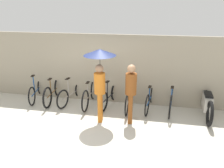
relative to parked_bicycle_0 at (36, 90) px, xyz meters
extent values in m
plane|color=beige|center=(2.39, -1.81, -0.36)|extent=(30.00, 30.00, 0.00)
cube|color=gray|center=(2.39, 0.35, 0.84)|extent=(13.84, 0.12, 2.38)
torus|color=black|center=(-0.10, 0.49, -0.02)|extent=(0.18, 0.66, 0.66)
torus|color=black|center=(0.11, -0.51, -0.02)|extent=(0.18, 0.66, 0.66)
cylinder|color=#19478C|center=(0.00, -0.01, -0.02)|extent=(0.24, 1.01, 0.04)
cylinder|color=#19478C|center=(0.04, -0.18, 0.28)|extent=(0.04, 0.04, 0.61)
cube|color=black|center=(0.04, -0.18, 0.60)|extent=(0.13, 0.21, 0.03)
cylinder|color=#19478C|center=(-0.10, 0.49, 0.32)|extent=(0.04, 0.04, 0.69)
cylinder|color=#19478C|center=(-0.10, 0.49, 0.66)|extent=(0.44, 0.12, 0.03)
torus|color=black|center=(0.64, 0.47, 0.01)|extent=(0.12, 0.74, 0.73)
torus|color=black|center=(0.72, -0.59, 0.01)|extent=(0.12, 0.74, 0.73)
cylinder|color=brown|center=(0.68, -0.06, 0.01)|extent=(0.12, 1.06, 0.04)
cylinder|color=brown|center=(0.70, -0.25, 0.27)|extent=(0.04, 0.04, 0.52)
cube|color=black|center=(0.70, -0.25, 0.55)|extent=(0.11, 0.21, 0.03)
cylinder|color=brown|center=(0.64, 0.47, 0.34)|extent=(0.04, 0.04, 0.65)
cylinder|color=brown|center=(0.64, 0.47, 0.66)|extent=(0.44, 0.06, 0.03)
torus|color=black|center=(1.49, 0.53, -0.03)|extent=(0.20, 0.65, 0.66)
torus|color=black|center=(1.24, -0.54, -0.03)|extent=(0.20, 0.65, 0.66)
cylinder|color=#A59E93|center=(1.36, -0.01, -0.03)|extent=(0.28, 1.08, 0.04)
cylinder|color=#A59E93|center=(1.32, -0.20, 0.27)|extent=(0.04, 0.04, 0.60)
cube|color=black|center=(1.32, -0.20, 0.59)|extent=(0.13, 0.21, 0.03)
cylinder|color=#A59E93|center=(1.49, 0.53, 0.32)|extent=(0.04, 0.04, 0.69)
cylinder|color=#A59E93|center=(1.49, 0.53, 0.66)|extent=(0.44, 0.12, 0.03)
torus|color=black|center=(2.04, 0.43, 0.01)|extent=(0.06, 0.73, 0.73)
torus|color=black|center=(2.05, -0.62, 0.01)|extent=(0.06, 0.73, 0.73)
cylinder|color=#A59E93|center=(2.05, -0.09, 0.01)|extent=(0.04, 1.06, 0.04)
cylinder|color=#A59E93|center=(2.05, -0.28, 0.26)|extent=(0.04, 0.04, 0.50)
cube|color=black|center=(2.05, -0.28, 0.52)|extent=(0.09, 0.20, 0.03)
cylinder|color=#A59E93|center=(2.04, 0.43, 0.30)|extent=(0.04, 0.04, 0.59)
cylinder|color=#A59E93|center=(2.04, 0.43, 0.60)|extent=(0.44, 0.03, 0.03)
torus|color=black|center=(2.83, 0.46, -0.02)|extent=(0.20, 0.67, 0.67)
torus|color=black|center=(2.63, -0.51, -0.02)|extent=(0.20, 0.67, 0.67)
cylinder|color=black|center=(2.73, -0.02, -0.02)|extent=(0.24, 0.98, 0.04)
cylinder|color=black|center=(2.69, -0.19, 0.27)|extent=(0.04, 0.04, 0.58)
cube|color=black|center=(2.69, -0.19, 0.57)|extent=(0.13, 0.21, 0.03)
cylinder|color=black|center=(2.83, 0.46, 0.33)|extent=(0.04, 0.04, 0.71)
cylinder|color=black|center=(2.83, 0.46, 0.69)|extent=(0.44, 0.12, 0.03)
torus|color=black|center=(3.42, 0.44, 0.00)|extent=(0.05, 0.72, 0.72)
torus|color=black|center=(3.40, -0.66, 0.00)|extent=(0.05, 0.72, 0.72)
cylinder|color=#A59E93|center=(3.41, -0.11, 0.00)|extent=(0.05, 1.10, 0.04)
cylinder|color=#A59E93|center=(3.41, -0.30, 0.25)|extent=(0.04, 0.04, 0.49)
cube|color=black|center=(3.41, -0.30, 0.51)|extent=(0.09, 0.20, 0.03)
cylinder|color=#A59E93|center=(3.42, 0.44, 0.32)|extent=(0.04, 0.04, 0.63)
cylinder|color=#A59E93|center=(3.42, 0.44, 0.64)|extent=(0.44, 0.04, 0.03)
torus|color=black|center=(4.16, 0.50, -0.01)|extent=(0.14, 0.70, 0.70)
torus|color=black|center=(4.02, -0.54, -0.01)|extent=(0.14, 0.70, 0.70)
cylinder|color=#19478C|center=(4.09, -0.02, -0.01)|extent=(0.18, 1.04, 0.04)
cylinder|color=#19478C|center=(4.07, -0.20, 0.23)|extent=(0.04, 0.04, 0.48)
cube|color=black|center=(4.07, -0.20, 0.49)|extent=(0.12, 0.21, 0.03)
cylinder|color=#19478C|center=(4.16, 0.50, 0.29)|extent=(0.04, 0.04, 0.60)
cylinder|color=#19478C|center=(4.16, 0.50, 0.59)|extent=(0.44, 0.09, 0.03)
torus|color=black|center=(4.84, 0.47, 0.01)|extent=(0.13, 0.74, 0.74)
torus|color=black|center=(4.71, -0.57, 0.01)|extent=(0.13, 0.74, 0.74)
cylinder|color=#19478C|center=(4.77, -0.05, 0.01)|extent=(0.16, 1.05, 0.04)
cylinder|color=#19478C|center=(4.75, -0.23, 0.27)|extent=(0.04, 0.04, 0.51)
cube|color=black|center=(4.75, -0.23, 0.53)|extent=(0.11, 0.21, 0.03)
cylinder|color=#19478C|center=(4.84, 0.47, 0.32)|extent=(0.04, 0.04, 0.62)
cylinder|color=#19478C|center=(4.84, 0.47, 0.63)|extent=(0.44, 0.08, 0.03)
cylinder|color=#C66B1E|center=(2.68, -1.20, 0.09)|extent=(0.13, 0.13, 0.89)
cylinder|color=#C66B1E|center=(2.66, -1.02, 0.09)|extent=(0.13, 0.13, 0.89)
cylinder|color=#C66B1E|center=(2.67, -1.11, 0.83)|extent=(0.32, 0.32, 0.60)
sphere|color=#997051|center=(2.67, -1.11, 1.27)|extent=(0.23, 0.23, 0.23)
cylinder|color=#332D28|center=(2.65, -0.98, 1.24)|extent=(0.02, 0.02, 0.74)
cone|color=#19234C|center=(2.65, -0.98, 1.70)|extent=(0.92, 0.92, 0.18)
cylinder|color=brown|center=(3.56, -1.11, 0.09)|extent=(0.13, 0.13, 0.90)
cylinder|color=brown|center=(3.54, -0.94, 0.09)|extent=(0.13, 0.13, 0.90)
cylinder|color=brown|center=(3.55, -1.02, 0.84)|extent=(0.32, 0.32, 0.61)
sphere|color=tan|center=(3.55, -1.02, 1.28)|extent=(0.23, 0.23, 0.23)
torus|color=black|center=(5.89, 0.51, 0.02)|extent=(0.15, 0.75, 0.75)
torus|color=black|center=(5.79, -0.79, 0.02)|extent=(0.15, 0.75, 0.75)
cube|color=#ADA89E|center=(5.84, -0.14, 0.10)|extent=(0.30, 0.73, 0.44)
cube|color=black|center=(5.84, -0.14, 0.35)|extent=(0.26, 0.52, 0.06)
cylinder|color=#B2B2B7|center=(5.89, 0.51, 0.57)|extent=(0.58, 0.08, 0.03)
camera|label=1|loc=(4.11, -6.75, 2.92)|focal=35.00mm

